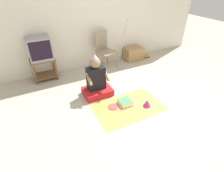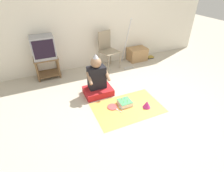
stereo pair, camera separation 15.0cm
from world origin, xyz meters
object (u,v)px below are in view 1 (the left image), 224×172
(cardboard_box_stack, at_px, (133,54))
(paper_plate, at_px, (113,107))
(folding_chair, at_px, (104,48))
(person_seated, at_px, (97,82))
(birthday_cake, at_px, (125,102))
(tv, at_px, (40,49))
(party_hat_blue, at_px, (147,103))
(dust_mop, at_px, (124,53))
(book_pile, at_px, (146,56))

(cardboard_box_stack, bearing_deg, paper_plate, -132.21)
(folding_chair, xyz_separation_m, person_seated, (-0.68, -1.10, -0.25))
(birthday_cake, bearing_deg, person_seated, 121.11)
(cardboard_box_stack, bearing_deg, birthday_cake, -126.78)
(folding_chair, xyz_separation_m, paper_plate, (-0.59, -1.66, -0.54))
(tv, xyz_separation_m, cardboard_box_stack, (2.52, -0.01, -0.59))
(tv, distance_m, person_seated, 1.53)
(party_hat_blue, relative_size, paper_plate, 0.78)
(dust_mop, bearing_deg, birthday_cake, -118.92)
(tv, height_order, dust_mop, dust_mop)
(person_seated, height_order, birthday_cake, person_seated)
(tv, relative_size, book_pile, 2.71)
(cardboard_box_stack, bearing_deg, dust_mop, -151.51)
(book_pile, bearing_deg, paper_plate, -140.15)
(folding_chair, distance_m, person_seated, 1.32)
(book_pile, xyz_separation_m, paper_plate, (-2.01, -1.67, -0.02))
(cardboard_box_stack, bearing_deg, tv, 179.70)
(tv, xyz_separation_m, book_pile, (2.97, -0.06, -0.74))
(person_seated, distance_m, paper_plate, 0.64)
(person_seated, bearing_deg, birthday_cake, -58.89)
(cardboard_box_stack, xyz_separation_m, dust_mop, (-0.49, -0.26, 0.21))
(folding_chair, distance_m, book_pile, 1.51)
(folding_chair, bearing_deg, cardboard_box_stack, 3.59)
(book_pile, bearing_deg, cardboard_box_stack, 173.87)
(dust_mop, height_order, paper_plate, dust_mop)
(dust_mop, relative_size, book_pile, 6.91)
(person_seated, bearing_deg, dust_mop, 37.41)
(book_pile, bearing_deg, birthday_cake, -135.86)
(tv, xyz_separation_m, person_seated, (0.86, -1.17, -0.47))
(birthday_cake, bearing_deg, book_pile, 44.14)
(tv, distance_m, birthday_cake, 2.26)
(tv, xyz_separation_m, birthday_cake, (1.22, -1.76, -0.72))
(tv, height_order, paper_plate, tv)
(paper_plate, bearing_deg, folding_chair, 70.57)
(folding_chair, xyz_separation_m, birthday_cake, (-0.33, -1.68, -0.50))
(tv, relative_size, paper_plate, 2.61)
(person_seated, xyz_separation_m, paper_plate, (0.10, -0.56, -0.29))
(person_seated, bearing_deg, cardboard_box_stack, 34.97)
(tv, bearing_deg, paper_plate, -61.04)
(book_pile, relative_size, party_hat_blue, 1.23)
(tv, height_order, birthday_cake, tv)
(dust_mop, height_order, book_pile, dust_mop)
(book_pile, bearing_deg, party_hat_blue, -125.85)
(folding_chair, xyz_separation_m, party_hat_blue, (0.02, -1.93, -0.48))
(folding_chair, distance_m, party_hat_blue, 1.99)
(birthday_cake, bearing_deg, tv, 124.69)
(party_hat_blue, xyz_separation_m, paper_plate, (-0.60, 0.27, -0.07))
(party_hat_blue, bearing_deg, birthday_cake, 144.56)
(dust_mop, bearing_deg, tv, 172.24)
(folding_chair, bearing_deg, dust_mop, -22.51)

